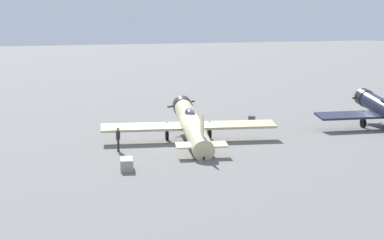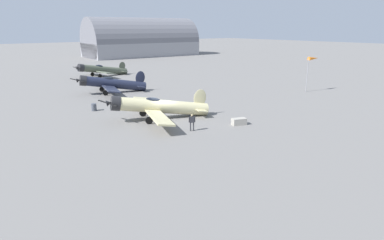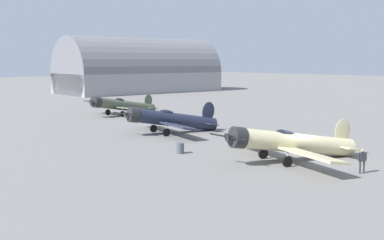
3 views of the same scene
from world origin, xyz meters
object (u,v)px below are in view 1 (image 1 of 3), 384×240
at_px(equipment_crate, 127,164).
at_px(fuel_drum, 252,121).
at_px(ground_crew_mechanic, 118,137).
at_px(airplane_foreground, 191,124).

distance_m(equipment_crate, fuel_drum, 17.78).
bearing_deg(equipment_crate, ground_crew_mechanic, -104.13).
height_order(equipment_crate, fuel_drum, fuel_drum).
relative_size(airplane_foreground, fuel_drum, 14.65).
xyz_separation_m(ground_crew_mechanic, fuel_drum, (-13.61, -4.55, -0.57)).
height_order(airplane_foreground, equipment_crate, airplane_foreground).
distance_m(ground_crew_mechanic, equipment_crate, 5.35).
xyz_separation_m(ground_crew_mechanic, equipment_crate, (1.30, 5.15, -0.67)).
bearing_deg(ground_crew_mechanic, fuel_drum, -134.50).
relative_size(ground_crew_mechanic, fuel_drum, 1.90).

